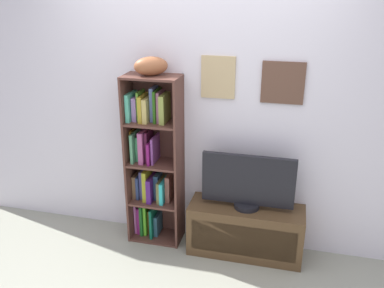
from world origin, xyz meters
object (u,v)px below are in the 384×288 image
bookshelf (152,162)px  tv_stand (245,230)px  television (248,182)px  football (151,66)px

bookshelf → tv_stand: (0.88, -0.07, -0.53)m
bookshelf → television: 0.88m
football → tv_stand: 1.64m
bookshelf → television: (0.88, -0.07, -0.06)m
tv_stand → football: bearing=177.5°
football → bookshelf: bearing=139.6°
bookshelf → television: bearing=-4.4°
football → tv_stand: football is taller
bookshelf → football: bearing=-40.4°
football → tv_stand: bearing=-2.5°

